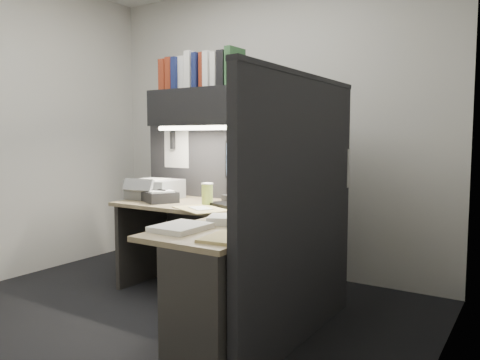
# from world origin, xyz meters

# --- Properties ---
(floor) EXTENTS (3.50, 3.50, 0.00)m
(floor) POSITION_xyz_m (0.00, 0.00, 0.00)
(floor) COLOR black
(floor) RESTS_ON ground
(wall_back) EXTENTS (3.50, 0.04, 2.70)m
(wall_back) POSITION_xyz_m (0.00, 1.50, 1.35)
(wall_back) COLOR beige
(wall_back) RESTS_ON floor
(wall_left) EXTENTS (0.04, 3.00, 2.70)m
(wall_left) POSITION_xyz_m (-1.75, 0.00, 1.35)
(wall_left) COLOR beige
(wall_left) RESTS_ON floor
(wall_right) EXTENTS (0.04, 3.00, 2.70)m
(wall_right) POSITION_xyz_m (1.75, 0.00, 1.35)
(wall_right) COLOR beige
(wall_right) RESTS_ON floor
(partition_back) EXTENTS (1.90, 0.06, 1.60)m
(partition_back) POSITION_xyz_m (0.03, 0.93, 0.80)
(partition_back) COLOR black
(partition_back) RESTS_ON floor
(partition_right) EXTENTS (0.06, 1.50, 1.60)m
(partition_right) POSITION_xyz_m (0.98, 0.18, 0.80)
(partition_right) COLOR black
(partition_right) RESTS_ON floor
(desk) EXTENTS (1.70, 1.53, 0.73)m
(desk) POSITION_xyz_m (0.43, -0.00, 0.44)
(desk) COLOR #7B694E
(desk) RESTS_ON floor
(overhead_shelf) EXTENTS (1.55, 0.34, 0.30)m
(overhead_shelf) POSITION_xyz_m (0.12, 0.75, 1.50)
(overhead_shelf) COLOR black
(overhead_shelf) RESTS_ON partition_back
(task_light_tube) EXTENTS (1.32, 0.04, 0.04)m
(task_light_tube) POSITION_xyz_m (0.12, 0.61, 1.33)
(task_light_tube) COLOR white
(task_light_tube) RESTS_ON overhead_shelf
(monitor) EXTENTS (0.44, 0.31, 0.50)m
(monitor) POSITION_xyz_m (0.23, 0.73, 0.93)
(monitor) COLOR black
(monitor) RESTS_ON desk
(keyboard) EXTENTS (0.51, 0.31, 0.02)m
(keyboard) POSITION_xyz_m (0.28, 0.52, 0.74)
(keyboard) COLOR black
(keyboard) RESTS_ON desk
(mousepad) EXTENTS (0.23, 0.22, 0.00)m
(mousepad) POSITION_xyz_m (0.66, 0.36, 0.73)
(mousepad) COLOR navy
(mousepad) RESTS_ON desk
(mouse) EXTENTS (0.09, 0.12, 0.04)m
(mouse) POSITION_xyz_m (0.66, 0.36, 0.75)
(mouse) COLOR black
(mouse) RESTS_ON mousepad
(telephone) EXTENTS (0.27, 0.28, 0.08)m
(telephone) POSITION_xyz_m (0.67, 0.69, 0.77)
(telephone) COLOR #C1AF95
(telephone) RESTS_ON desk
(coffee_cup) EXTENTS (0.10, 0.10, 0.16)m
(coffee_cup) POSITION_xyz_m (0.02, 0.52, 0.81)
(coffee_cup) COLOR #AFBB4A
(coffee_cup) RESTS_ON desk
(printer) EXTENTS (0.44, 0.39, 0.16)m
(printer) POSITION_xyz_m (-0.59, 0.60, 0.81)
(printer) COLOR gray
(printer) RESTS_ON desk
(notebook_stack) EXTENTS (0.36, 0.34, 0.08)m
(notebook_stack) POSITION_xyz_m (-0.41, 0.46, 0.77)
(notebook_stack) COLOR black
(notebook_stack) RESTS_ON desk
(open_folder) EXTENTS (0.49, 0.42, 0.01)m
(open_folder) POSITION_xyz_m (0.11, 0.32, 0.73)
(open_folder) COLOR tan
(open_folder) RESTS_ON desk
(paper_stack_a) EXTENTS (0.31, 0.29, 0.05)m
(paper_stack_a) POSITION_xyz_m (0.60, -0.03, 0.75)
(paper_stack_a) COLOR white
(paper_stack_a) RESTS_ON desk
(paper_stack_b) EXTENTS (0.25, 0.31, 0.03)m
(paper_stack_b) POSITION_xyz_m (0.48, -0.35, 0.75)
(paper_stack_b) COLOR white
(paper_stack_b) RESTS_ON desk
(manila_stack) EXTENTS (0.26, 0.32, 0.02)m
(manila_stack) POSITION_xyz_m (0.85, -0.40, 0.74)
(manila_stack) COLOR tan
(manila_stack) RESTS_ON desk
(binder_row) EXTENTS (0.74, 0.26, 0.30)m
(binder_row) POSITION_xyz_m (-0.21, 0.75, 1.79)
(binder_row) COLOR maroon
(binder_row) RESTS_ON overhead_shelf
(pinned_papers) EXTENTS (1.76, 1.31, 0.51)m
(pinned_papers) POSITION_xyz_m (0.42, 0.56, 1.05)
(pinned_papers) COLOR white
(pinned_papers) RESTS_ON partition_back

